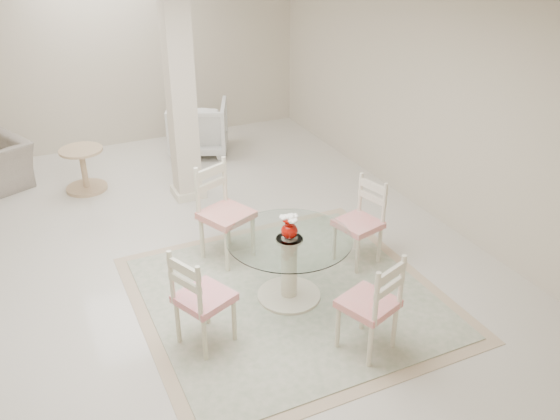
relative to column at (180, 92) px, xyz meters
name	(u,v)px	position (x,y,z in m)	size (l,w,h in m)	color
ground	(180,252)	(-0.50, -1.30, -1.35)	(7.00, 7.00, 0.00)	beige
room_shell	(164,83)	(-0.50, -1.30, 0.51)	(6.02, 7.02, 2.71)	beige
column	(180,92)	(0.00, 0.00, 0.00)	(0.30, 0.30, 2.70)	beige
area_rug	(289,297)	(0.21, -2.54, -1.34)	(2.78, 2.78, 0.02)	tan
dining_table	(289,268)	(0.21, -2.54, -1.01)	(1.14, 1.14, 0.66)	beige
red_vase	(290,227)	(0.21, -2.54, -0.57)	(0.18, 0.17, 0.23)	#A40C05
dining_chair_east	(363,216)	(1.18, -2.25, -0.82)	(0.49, 0.49, 1.00)	beige
dining_chair_north	(221,205)	(-0.10, -1.56, -0.75)	(0.60, 0.60, 1.14)	beige
dining_chair_west	(198,294)	(-0.76, -2.84, -0.81)	(0.54, 0.54, 1.02)	beige
dining_chair_south	(375,299)	(0.50, -3.51, -0.81)	(0.52, 0.52, 1.02)	beige
armchair_white	(198,127)	(0.60, 1.35, -0.96)	(0.82, 0.85, 0.77)	white
side_table	(84,171)	(-1.16, 0.72, -1.09)	(0.55, 0.55, 0.57)	tan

